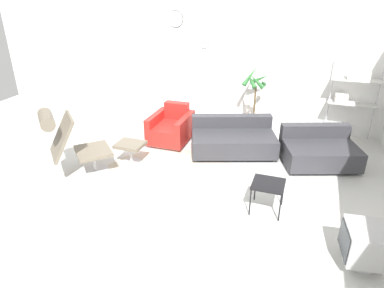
# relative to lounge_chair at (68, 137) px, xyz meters

# --- Properties ---
(ground_plane) EXTENTS (12.00, 12.00, 0.00)m
(ground_plane) POSITION_rel_lounge_chair_xyz_m (1.57, 0.47, -0.70)
(ground_plane) COLOR silver
(wall_back) EXTENTS (12.00, 0.09, 2.80)m
(wall_back) POSITION_rel_lounge_chair_xyz_m (1.56, 3.39, 0.70)
(wall_back) COLOR white
(wall_back) RESTS_ON ground_plane
(round_rug) EXTENTS (2.43, 2.43, 0.01)m
(round_rug) POSITION_rel_lounge_chair_xyz_m (1.54, 0.32, -0.70)
(round_rug) COLOR #BCB29E
(round_rug) RESTS_ON ground_plane
(lounge_chair) EXTENTS (1.12, 1.13, 1.16)m
(lounge_chair) POSITION_rel_lounge_chair_xyz_m (0.00, 0.00, 0.00)
(lounge_chair) COLOR #BCBCC1
(lounge_chair) RESTS_ON ground_plane
(ottoman) EXTENTS (0.48, 0.41, 0.39)m
(ottoman) POSITION_rel_lounge_chair_xyz_m (0.70, 0.71, -0.41)
(ottoman) COLOR #BCBCC1
(ottoman) RESTS_ON ground_plane
(armchair_red) EXTENTS (0.75, 0.91, 0.73)m
(armchair_red) POSITION_rel_lounge_chair_xyz_m (1.01, 1.84, -0.43)
(armchair_red) COLOR silver
(armchair_red) RESTS_ON ground_plane
(couch_low) EXTENTS (1.76, 1.37, 0.62)m
(couch_low) POSITION_rel_lounge_chair_xyz_m (2.29, 1.78, -0.47)
(couch_low) COLOR black
(couch_low) RESTS_ON ground_plane
(couch_second) EXTENTS (1.47, 1.27, 0.62)m
(couch_second) POSITION_rel_lounge_chair_xyz_m (3.83, 1.82, -0.47)
(couch_second) COLOR black
(couch_second) RESTS_ON ground_plane
(side_table) EXTENTS (0.44, 0.44, 0.43)m
(side_table) POSITION_rel_lounge_chair_xyz_m (3.18, 0.10, -0.31)
(side_table) COLOR black
(side_table) RESTS_ON ground_plane
(crt_television) EXTENTS (0.51, 0.54, 0.50)m
(crt_television) POSITION_rel_lounge_chair_xyz_m (4.35, -0.60, -0.43)
(crt_television) COLOR #B7B7B7
(crt_television) RESTS_ON ground_plane
(potted_plant) EXTENTS (0.57, 0.54, 1.40)m
(potted_plant) POSITION_rel_lounge_chair_xyz_m (2.47, 2.92, -0.15)
(potted_plant) COLOR brown
(potted_plant) RESTS_ON ground_plane
(shelf_unit) EXTENTS (0.92, 0.28, 1.65)m
(shelf_unit) POSITION_rel_lounge_chair_xyz_m (4.32, 3.14, 0.38)
(shelf_unit) COLOR #BCBCC1
(shelf_unit) RESTS_ON ground_plane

